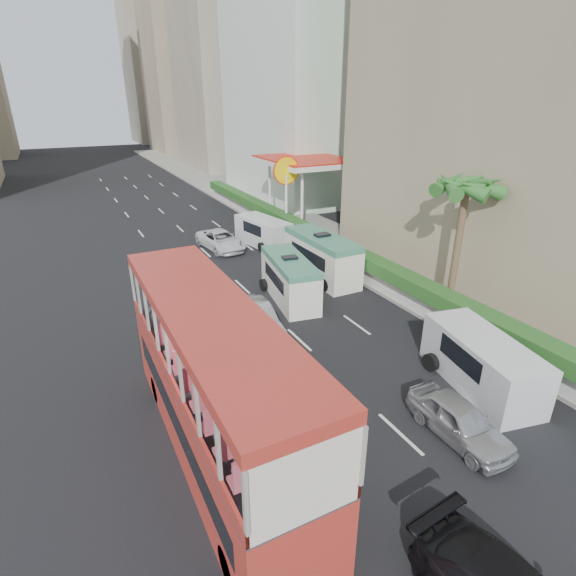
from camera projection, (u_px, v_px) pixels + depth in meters
ground_plane at (373, 397)px, 16.71m from camera, size 200.00×200.00×0.00m
double_decker_bus at (214, 385)px, 13.18m from camera, size 2.50×11.00×5.06m
car_silver_lane_a at (256, 334)px, 21.08m from camera, size 1.78×4.58×1.49m
car_silver_lane_b at (456, 436)px, 14.81m from camera, size 1.57×3.82×1.30m
van_asset at (221, 249)px, 32.80m from camera, size 2.75×4.98×1.32m
minibus_near at (290, 279)px, 24.30m from camera, size 2.61×5.51×2.35m
minibus_far at (322, 257)px, 27.22m from camera, size 2.02×5.94×2.63m
panel_van_near at (481, 363)px, 17.03m from camera, size 3.02×5.37×2.03m
panel_van_far at (263, 232)px, 33.38m from camera, size 2.80×5.16×1.96m
sidewalk at (285, 217)px, 40.86m from camera, size 6.00×120.00×0.18m
kerb_wall at (321, 250)px, 30.47m from camera, size 0.30×44.00×1.00m
hedge at (322, 238)px, 30.13m from camera, size 1.10×44.00×0.70m
palm_tree at (457, 250)px, 21.92m from camera, size 0.36×0.36×6.40m
shell_station at (306, 191)px, 38.59m from camera, size 6.50×8.00×5.50m
tower_far_a at (182, 25)px, 82.05m from camera, size 14.00×14.00×44.00m
tower_far_b at (157, 48)px, 100.80m from camera, size 14.00×14.00×40.00m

